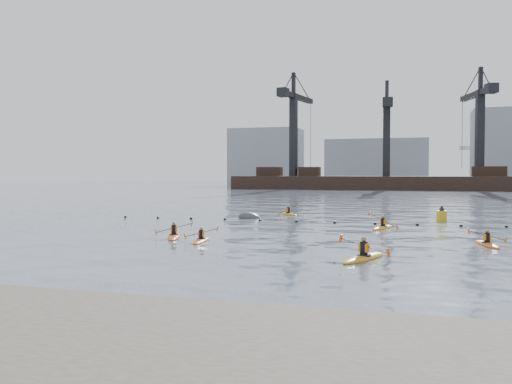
# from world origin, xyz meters

# --- Properties ---
(ground) EXTENTS (400.00, 400.00, 0.00)m
(ground) POSITION_xyz_m (0.00, 0.00, 0.00)
(ground) COLOR #3E475A
(ground) RESTS_ON ground
(quay) EXTENTS (18.00, 7.12, 1.77)m
(quay) POSITION_xyz_m (-0.01, -9.00, 0.00)
(quay) COLOR #4C443D
(quay) RESTS_ON ground
(float_line) EXTENTS (33.24, 0.73, 0.24)m
(float_line) POSITION_xyz_m (-0.50, 22.53, 0.03)
(float_line) COLOR black
(float_line) RESTS_ON ground
(barge_pier) EXTENTS (72.00, 19.30, 29.50)m
(barge_pier) POSITION_xyz_m (-0.22, 110.00, 1.89)
(barge_pier) COLOR black
(barge_pier) RESTS_ON ground
(skyline) EXTENTS (141.00, 28.00, 22.00)m
(skyline) POSITION_xyz_m (2.23, 150.27, 9.25)
(skyline) COLOR gray
(skyline) RESTS_ON ground
(kayaker_0) EXTENTS (1.97, 2.96, 1.00)m
(kayaker_0) POSITION_xyz_m (-4.50, 9.21, 0.09)
(kayaker_0) COLOR #EA5A16
(kayaker_0) RESTS_ON ground
(kayaker_1) EXTENTS (2.32, 3.62, 1.17)m
(kayaker_1) POSITION_xyz_m (4.76, 5.42, 0.11)
(kayaker_1) COLOR orange
(kayaker_1) RESTS_ON ground
(kayaker_2) EXTENTS (2.16, 3.34, 1.12)m
(kayaker_2) POSITION_xyz_m (-6.75, 10.46, 0.10)
(kayaker_2) COLOR #CD4F13
(kayaker_2) RESTS_ON ground
(kayaker_3) EXTENTS (2.15, 3.25, 1.25)m
(kayaker_3) POSITION_xyz_m (4.74, 19.42, 0.10)
(kayaker_3) COLOR yellow
(kayaker_3) RESTS_ON ground
(kayaker_4) EXTENTS (2.03, 3.10, 1.04)m
(kayaker_4) POSITION_xyz_m (10.53, 12.02, 0.09)
(kayaker_4) COLOR orange
(kayaker_4) RESTS_ON ground
(kayaker_5) EXTENTS (2.44, 2.68, 1.17)m
(kayaker_5) POSITION_xyz_m (-4.31, 29.53, 0.09)
(kayaker_5) COLOR gold
(kayaker_5) RESTS_ON ground
(mooring_buoy) EXTENTS (2.44, 1.92, 1.39)m
(mooring_buoy) POSITION_xyz_m (-6.54, 24.82, 0.00)
(mooring_buoy) COLOR #3A3C3F
(mooring_buoy) RESTS_ON ground
(nav_buoy) EXTENTS (0.79, 0.79, 1.43)m
(nav_buoy) POSITION_xyz_m (8.85, 26.50, 0.43)
(nav_buoy) COLOR #BE8D13
(nav_buoy) RESTS_ON ground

